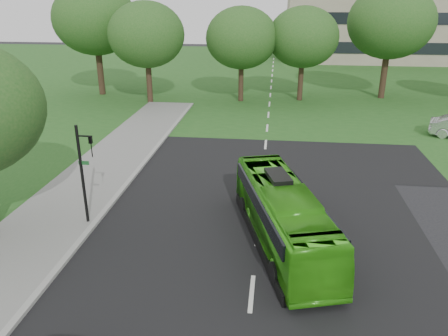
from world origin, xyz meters
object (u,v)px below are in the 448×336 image
(tree_park_f, at_px, (95,19))
(tree_park_b, at_px, (242,38))
(traffic_light, at_px, (85,168))
(tree_park_d, at_px, (391,22))
(tree_park_c, at_px, (303,37))
(bus, at_px, (283,215))
(tree_park_a, at_px, (146,35))

(tree_park_f, bearing_deg, tree_park_b, -5.56)
(tree_park_f, xyz_separation_m, traffic_light, (9.81, -26.48, -4.65))
(tree_park_b, height_order, tree_park_d, tree_park_d)
(tree_park_b, bearing_deg, tree_park_f, 174.44)
(traffic_light, bearing_deg, tree_park_c, 64.22)
(tree_park_d, bearing_deg, tree_park_b, -167.97)
(tree_park_c, height_order, traffic_light, tree_park_c)
(tree_park_f, distance_m, bus, 33.05)
(tree_park_d, bearing_deg, tree_park_a, -167.84)
(tree_park_b, distance_m, traffic_light, 25.68)
(tree_park_f, bearing_deg, bus, -56.16)
(tree_park_b, relative_size, tree_park_c, 1.00)
(bus, relative_size, traffic_light, 1.96)
(tree_park_a, height_order, tree_park_b, tree_park_a)
(tree_park_a, relative_size, tree_park_d, 0.86)
(tree_park_a, bearing_deg, traffic_light, -80.57)
(tree_park_b, distance_m, tree_park_d, 14.01)
(tree_park_c, relative_size, tree_park_f, 0.80)
(tree_park_d, relative_size, bus, 1.19)
(tree_park_a, relative_size, traffic_light, 2.01)
(tree_park_b, height_order, tree_park_f, tree_park_f)
(tree_park_b, xyz_separation_m, traffic_light, (-4.51, -25.08, -3.16))
(tree_park_b, relative_size, traffic_light, 1.91)
(tree_park_d, xyz_separation_m, traffic_light, (-18.15, -27.99, -4.48))
(tree_park_d, height_order, traffic_light, tree_park_d)
(tree_park_a, bearing_deg, tree_park_d, 12.16)
(traffic_light, bearing_deg, tree_park_b, 75.27)
(tree_park_a, distance_m, bus, 27.13)
(tree_park_f, relative_size, traffic_light, 2.38)
(tree_park_d, distance_m, tree_park_f, 28.00)
(tree_park_d, xyz_separation_m, bus, (-9.87, -28.50, -5.89))
(tree_park_c, distance_m, tree_park_f, 19.99)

